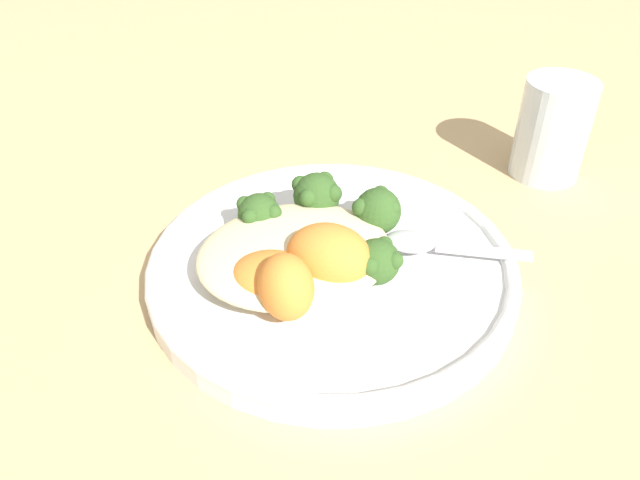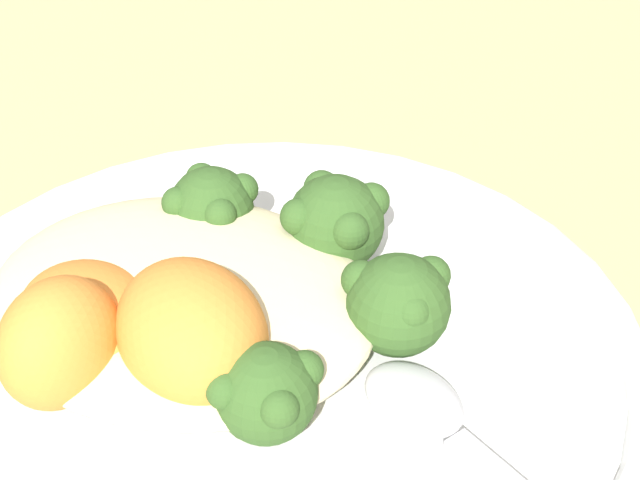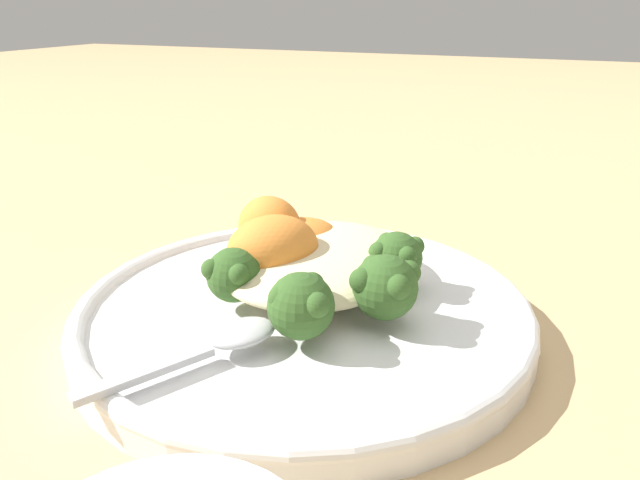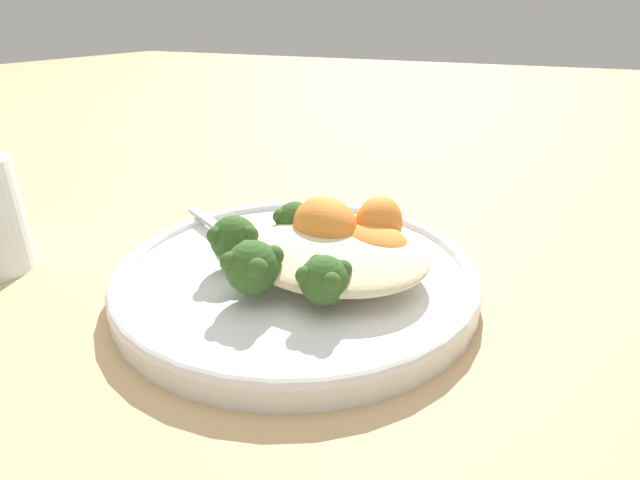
{
  "view_description": "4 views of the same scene",
  "coord_description": "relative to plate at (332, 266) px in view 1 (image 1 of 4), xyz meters",
  "views": [
    {
      "loc": [
        -0.11,
        -0.36,
        0.31
      ],
      "look_at": [
        0.0,
        -0.02,
        0.04
      ],
      "focal_mm": 35.0,
      "sensor_mm": 36.0,
      "label": 1
    },
    {
      "loc": [
        0.15,
        -0.26,
        0.28
      ],
      "look_at": [
        0.03,
        0.01,
        0.06
      ],
      "focal_mm": 60.0,
      "sensor_mm": 36.0,
      "label": 2
    },
    {
      "loc": [
        0.32,
        0.14,
        0.19
      ],
      "look_at": [
        -0.0,
        -0.01,
        0.06
      ],
      "focal_mm": 35.0,
      "sensor_mm": 36.0,
      "label": 3
    },
    {
      "loc": [
        -0.15,
        0.29,
        0.2
      ],
      "look_at": [
        -0.0,
        -0.03,
        0.04
      ],
      "focal_mm": 28.0,
      "sensor_mm": 36.0,
      "label": 4
    }
  ],
  "objects": [
    {
      "name": "plate",
      "position": [
        0.0,
        0.0,
        0.0
      ],
      "size": [
        0.28,
        0.28,
        0.02
      ],
      "color": "white",
      "rests_on": "ground_plane"
    },
    {
      "name": "sweet_potato_chunk_2",
      "position": [
        -0.01,
        -0.03,
        0.03
      ],
      "size": [
        0.08,
        0.08,
        0.04
      ],
      "primitive_type": "ellipsoid",
      "rotation": [
        0.0,
        0.0,
        2.49
      ],
      "color": "orange",
      "rests_on": "plate"
    },
    {
      "name": "broccoli_stalk_0",
      "position": [
        0.01,
        -0.03,
        0.03
      ],
      "size": [
        0.08,
        0.07,
        0.03
      ],
      "rotation": [
        0.0,
        0.0,
        -0.63
      ],
      "color": "#9EBC66",
      "rests_on": "plate"
    },
    {
      "name": "broccoli_stalk_3",
      "position": [
        -0.04,
        0.03,
        0.03
      ],
      "size": [
        0.06,
        0.1,
        0.03
      ],
      "rotation": [
        0.0,
        0.0,
        1.98
      ],
      "color": "#9EBC66",
      "rests_on": "plate"
    },
    {
      "name": "sweet_potato_chunk_0",
      "position": [
        -0.05,
        -0.03,
        0.03
      ],
      "size": [
        0.08,
        0.07,
        0.03
      ],
      "primitive_type": "ellipsoid",
      "rotation": [
        0.0,
        0.0,
        2.58
      ],
      "color": "orange",
      "rests_on": "plate"
    },
    {
      "name": "quinoa_mound",
      "position": [
        -0.03,
        -0.0,
        0.02
      ],
      "size": [
        0.14,
        0.12,
        0.02
      ],
      "primitive_type": "ellipsoid",
      "color": "beige",
      "rests_on": "plate"
    },
    {
      "name": "broccoli_stalk_1",
      "position": [
        0.03,
        0.01,
        0.03
      ],
      "size": [
        0.11,
        0.06,
        0.04
      ],
      "rotation": [
        0.0,
        0.0,
        0.35
      ],
      "color": "#9EBC66",
      "rests_on": "plate"
    },
    {
      "name": "spoon",
      "position": [
        0.07,
        -0.01,
        0.01
      ],
      "size": [
        0.11,
        0.07,
        0.01
      ],
      "rotation": [
        0.0,
        0.0,
        5.8
      ],
      "color": "#B7B7BC",
      "rests_on": "plate"
    },
    {
      "name": "water_glass",
      "position": [
        0.24,
        0.08,
        0.04
      ],
      "size": [
        0.06,
        0.06,
        0.09
      ],
      "primitive_type": "cylinder",
      "color": "silver",
      "rests_on": "ground_plane"
    },
    {
      "name": "ground_plane",
      "position": [
        -0.01,
        0.01,
        -0.01
      ],
      "size": [
        4.0,
        4.0,
        0.0
      ],
      "primitive_type": "plane",
      "color": "tan"
    },
    {
      "name": "sweet_potato_chunk_1",
      "position": [
        -0.05,
        -0.05,
        0.03
      ],
      "size": [
        0.04,
        0.05,
        0.04
      ],
      "primitive_type": "ellipsoid",
      "rotation": [
        0.0,
        0.0,
        4.67
      ],
      "color": "orange",
      "rests_on": "plate"
    },
    {
      "name": "broccoli_stalk_2",
      "position": [
        0.0,
        0.04,
        0.03
      ],
      "size": [
        0.06,
        0.09,
        0.04
      ],
      "rotation": [
        0.0,
        0.0,
        1.13
      ],
      "color": "#9EBC66",
      "rests_on": "plate"
    }
  ]
}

